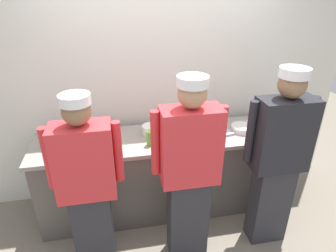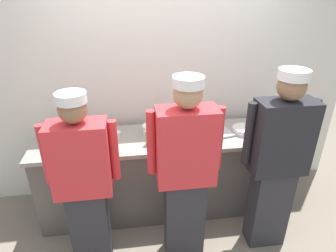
{
  "view_description": "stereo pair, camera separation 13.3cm",
  "coord_description": "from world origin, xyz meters",
  "px_view_note": "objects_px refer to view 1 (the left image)",
  "views": [
    {
      "loc": [
        -0.5,
        -2.19,
        2.27
      ],
      "look_at": [
        -0.01,
        0.33,
        1.01
      ],
      "focal_mm": 30.99,
      "sensor_mm": 36.0,
      "label": 1
    },
    {
      "loc": [
        -0.37,
        -2.22,
        2.27
      ],
      "look_at": [
        -0.01,
        0.33,
        1.01
      ],
      "focal_mm": 30.99,
      "sensor_mm": 36.0,
      "label": 2
    }
  ],
  "objects_px": {
    "ramekin_yellow_sauce": "(111,148)",
    "ramekin_red_sauce": "(263,129)",
    "plate_stack_front": "(151,130)",
    "ramekin_orange_sauce": "(116,135)",
    "squeeze_bottle_primary": "(96,143)",
    "mixing_bowl_steel": "(70,141)",
    "squeeze_bottle_secondary": "(149,137)",
    "chef_far_right": "(278,157)",
    "sheet_tray": "(210,132)",
    "chef_near_left": "(87,184)",
    "chef_center": "(189,170)",
    "deli_cup": "(183,139)",
    "ramekin_green_sauce": "(251,123)",
    "plate_stack_rear": "(242,128)",
    "chefs_knife": "(174,131)"
  },
  "relations": [
    {
      "from": "chef_near_left",
      "to": "plate_stack_front",
      "type": "xyz_separation_m",
      "value": [
        0.61,
        0.68,
        0.08
      ]
    },
    {
      "from": "ramekin_yellow_sauce",
      "to": "ramekin_red_sauce",
      "type": "height_order",
      "value": "ramekin_yellow_sauce"
    },
    {
      "from": "plate_stack_front",
      "to": "mixing_bowl_steel",
      "type": "xyz_separation_m",
      "value": [
        -0.79,
        -0.1,
        0.0
      ]
    },
    {
      "from": "chef_near_left",
      "to": "squeeze_bottle_secondary",
      "type": "bearing_deg",
      "value": 39.54
    },
    {
      "from": "squeeze_bottle_secondary",
      "to": "ramekin_red_sauce",
      "type": "height_order",
      "value": "squeeze_bottle_secondary"
    },
    {
      "from": "squeeze_bottle_secondary",
      "to": "ramekin_red_sauce",
      "type": "bearing_deg",
      "value": 3.18
    },
    {
      "from": "mixing_bowl_steel",
      "to": "ramekin_orange_sauce",
      "type": "bearing_deg",
      "value": 12.23
    },
    {
      "from": "chef_near_left",
      "to": "ramekin_orange_sauce",
      "type": "bearing_deg",
      "value": 70.05
    },
    {
      "from": "chef_center",
      "to": "ramekin_orange_sauce",
      "type": "bearing_deg",
      "value": 128.53
    },
    {
      "from": "mixing_bowl_steel",
      "to": "ramekin_orange_sauce",
      "type": "xyz_separation_m",
      "value": [
        0.43,
        0.09,
        -0.03
      ]
    },
    {
      "from": "plate_stack_front",
      "to": "mixing_bowl_steel",
      "type": "height_order",
      "value": "mixing_bowl_steel"
    },
    {
      "from": "mixing_bowl_steel",
      "to": "squeeze_bottle_secondary",
      "type": "distance_m",
      "value": 0.76
    },
    {
      "from": "squeeze_bottle_primary",
      "to": "ramekin_red_sauce",
      "type": "relative_size",
      "value": 1.69
    },
    {
      "from": "plate_stack_rear",
      "to": "deli_cup",
      "type": "distance_m",
      "value": 0.68
    },
    {
      "from": "chef_center",
      "to": "mixing_bowl_steel",
      "type": "distance_m",
      "value": 1.18
    },
    {
      "from": "mixing_bowl_steel",
      "to": "squeeze_bottle_primary",
      "type": "xyz_separation_m",
      "value": [
        0.25,
        -0.15,
        0.04
      ]
    },
    {
      "from": "ramekin_green_sauce",
      "to": "plate_stack_front",
      "type": "bearing_deg",
      "value": -179.54
    },
    {
      "from": "chef_center",
      "to": "deli_cup",
      "type": "relative_size",
      "value": 18.82
    },
    {
      "from": "plate_stack_front",
      "to": "squeeze_bottle_secondary",
      "type": "relative_size",
      "value": 1.06
    },
    {
      "from": "chef_center",
      "to": "deli_cup",
      "type": "xyz_separation_m",
      "value": [
        0.06,
        0.49,
        0.02
      ]
    },
    {
      "from": "chefs_knife",
      "to": "chef_near_left",
      "type": "bearing_deg",
      "value": -140.26
    },
    {
      "from": "sheet_tray",
      "to": "deli_cup",
      "type": "bearing_deg",
      "value": -157.13
    },
    {
      "from": "chef_center",
      "to": "sheet_tray",
      "type": "xyz_separation_m",
      "value": [
        0.39,
        0.63,
        -0.01
      ]
    },
    {
      "from": "chefs_knife",
      "to": "sheet_tray",
      "type": "bearing_deg",
      "value": -17.3
    },
    {
      "from": "chef_far_right",
      "to": "ramekin_orange_sauce",
      "type": "height_order",
      "value": "chef_far_right"
    },
    {
      "from": "plate_stack_rear",
      "to": "chef_far_right",
      "type": "bearing_deg",
      "value": -82.99
    },
    {
      "from": "chef_near_left",
      "to": "ramekin_yellow_sauce",
      "type": "bearing_deg",
      "value": 65.11
    },
    {
      "from": "squeeze_bottle_secondary",
      "to": "deli_cup",
      "type": "height_order",
      "value": "squeeze_bottle_secondary"
    },
    {
      "from": "plate_stack_front",
      "to": "chef_near_left",
      "type": "bearing_deg",
      "value": -131.53
    },
    {
      "from": "sheet_tray",
      "to": "squeeze_bottle_primary",
      "type": "relative_size",
      "value": 2.23
    },
    {
      "from": "plate_stack_front",
      "to": "ramekin_orange_sauce",
      "type": "bearing_deg",
      "value": -179.73
    },
    {
      "from": "chef_near_left",
      "to": "ramekin_yellow_sauce",
      "type": "relative_size",
      "value": 16.71
    },
    {
      "from": "squeeze_bottle_primary",
      "to": "ramekin_orange_sauce",
      "type": "relative_size",
      "value": 1.99
    },
    {
      "from": "ramekin_orange_sauce",
      "to": "deli_cup",
      "type": "distance_m",
      "value": 0.67
    },
    {
      "from": "deli_cup",
      "to": "ramekin_yellow_sauce",
      "type": "bearing_deg",
      "value": -177.22
    },
    {
      "from": "deli_cup",
      "to": "sheet_tray",
      "type": "bearing_deg",
      "value": 22.87
    },
    {
      "from": "plate_stack_front",
      "to": "ramekin_green_sauce",
      "type": "bearing_deg",
      "value": 0.46
    },
    {
      "from": "plate_stack_rear",
      "to": "squeeze_bottle_primary",
      "type": "xyz_separation_m",
      "value": [
        -1.48,
        -0.14,
        0.06
      ]
    },
    {
      "from": "chef_far_right",
      "to": "ramekin_red_sauce",
      "type": "height_order",
      "value": "chef_far_right"
    },
    {
      "from": "plate_stack_front",
      "to": "ramekin_red_sauce",
      "type": "bearing_deg",
      "value": -7.77
    },
    {
      "from": "chef_center",
      "to": "plate_stack_front",
      "type": "relative_size",
      "value": 8.88
    },
    {
      "from": "mixing_bowl_steel",
      "to": "ramekin_red_sauce",
      "type": "bearing_deg",
      "value": -1.81
    },
    {
      "from": "plate_stack_front",
      "to": "ramekin_red_sauce",
      "type": "relative_size",
      "value": 1.77
    },
    {
      "from": "chef_near_left",
      "to": "deli_cup",
      "type": "height_order",
      "value": "chef_near_left"
    },
    {
      "from": "mixing_bowl_steel",
      "to": "ramekin_yellow_sauce",
      "type": "relative_size",
      "value": 4.06
    },
    {
      "from": "mixing_bowl_steel",
      "to": "sheet_tray",
      "type": "relative_size",
      "value": 0.96
    },
    {
      "from": "plate_stack_front",
      "to": "sheet_tray",
      "type": "xyz_separation_m",
      "value": [
        0.6,
        -0.09,
        -0.04
      ]
    },
    {
      "from": "squeeze_bottle_secondary",
      "to": "ramekin_orange_sauce",
      "type": "height_order",
      "value": "squeeze_bottle_secondary"
    },
    {
      "from": "squeeze_bottle_secondary",
      "to": "ramekin_orange_sauce",
      "type": "relative_size",
      "value": 1.97
    },
    {
      "from": "squeeze_bottle_primary",
      "to": "squeeze_bottle_secondary",
      "type": "height_order",
      "value": "squeeze_bottle_primary"
    }
  ]
}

